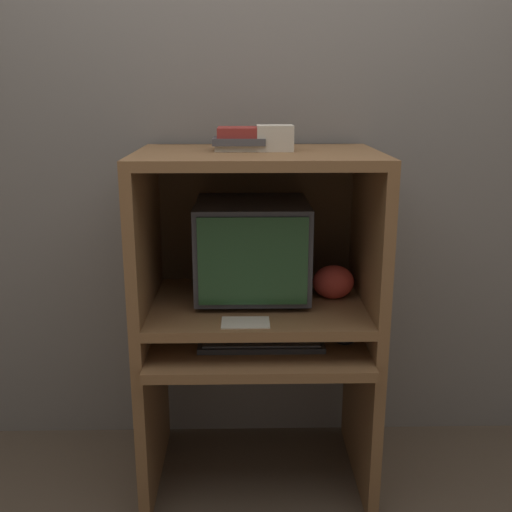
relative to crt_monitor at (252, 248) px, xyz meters
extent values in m
cube|color=gray|center=(0.02, 0.31, 0.36)|extent=(6.00, 0.06, 2.60)
cube|color=brown|center=(-0.39, -0.06, -0.63)|extent=(0.04, 0.61, 0.62)
cube|color=brown|center=(0.43, -0.06, -0.63)|extent=(0.04, 0.61, 0.62)
cube|color=brown|center=(0.02, -0.21, -0.34)|extent=(0.79, 0.39, 0.04)
cube|color=brown|center=(-0.39, -0.06, -0.26)|extent=(0.04, 0.61, 0.13)
cube|color=brown|center=(0.43, -0.06, -0.26)|extent=(0.04, 0.61, 0.13)
cube|color=brown|center=(0.02, -0.06, -0.21)|extent=(0.79, 0.61, 0.04)
cube|color=brown|center=(-0.39, -0.06, 0.09)|extent=(0.04, 0.61, 0.56)
cube|color=brown|center=(0.43, -0.06, 0.09)|extent=(0.04, 0.61, 0.56)
cube|color=brown|center=(0.02, -0.06, 0.35)|extent=(0.79, 0.61, 0.04)
cube|color=#48321E|center=(0.02, 0.23, 0.09)|extent=(0.79, 0.01, 0.56)
cylinder|color=#333338|center=(0.00, 0.00, -0.18)|extent=(0.22, 0.22, 0.02)
cube|color=#333338|center=(0.00, 0.00, 0.00)|extent=(0.42, 0.39, 0.35)
cube|color=#1E4223|center=(0.00, -0.19, 0.00)|extent=(0.38, 0.01, 0.32)
cube|color=#2D2D30|center=(0.03, -0.19, -0.31)|extent=(0.46, 0.13, 0.02)
cube|color=#474749|center=(0.03, -0.19, -0.30)|extent=(0.42, 0.10, 0.01)
ellipsoid|color=black|center=(0.34, -0.17, -0.31)|extent=(0.07, 0.05, 0.03)
ellipsoid|color=#BC382D|center=(0.31, -0.03, -0.13)|extent=(0.16, 0.12, 0.13)
cube|color=beige|center=(-0.04, -0.02, 0.38)|extent=(0.18, 0.14, 0.02)
cube|color=#4C4C51|center=(-0.05, -0.03, 0.40)|extent=(0.19, 0.14, 0.02)
cube|color=maroon|center=(-0.03, -0.02, 0.43)|extent=(0.18, 0.15, 0.04)
cube|color=beige|center=(-0.03, -0.28, -0.19)|extent=(0.17, 0.11, 0.00)
cube|color=beige|center=(0.08, -0.04, 0.41)|extent=(0.13, 0.11, 0.09)
camera|label=1|loc=(-0.03, -2.19, 0.58)|focal=42.00mm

